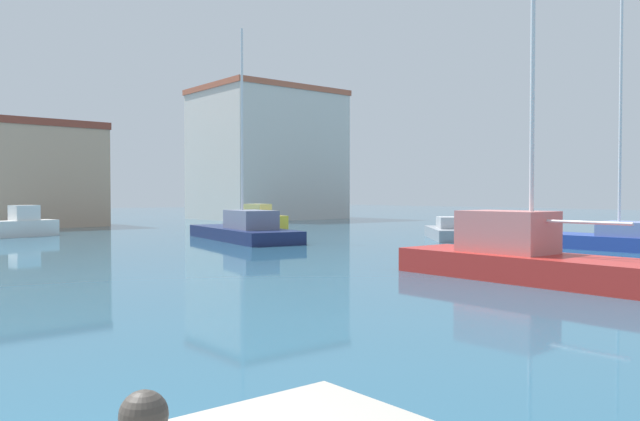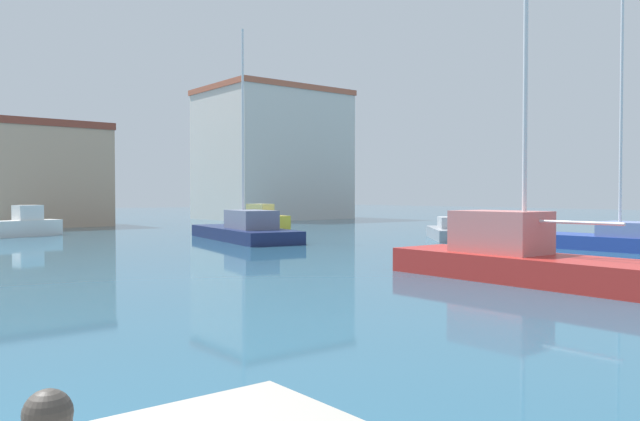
# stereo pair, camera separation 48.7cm
# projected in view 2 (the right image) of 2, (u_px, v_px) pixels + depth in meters

# --- Properties ---
(water) EXTENTS (160.00, 160.00, 0.00)m
(water) POSITION_uv_depth(u_px,v_px,m) (244.00, 244.00, 28.58)
(water) COLOR #285670
(water) RESTS_ON ground
(sailboat_navy_behind_lamppost) EXTENTS (4.23, 9.15, 10.57)m
(sailboat_navy_behind_lamppost) POSITION_uv_depth(u_px,v_px,m) (245.00, 230.00, 31.25)
(sailboat_navy_behind_lamppost) COLOR #19234C
(sailboat_navy_behind_lamppost) RESTS_ON water
(sailboat_blue_distant_north) EXTENTS (2.96, 8.50, 12.48)m
(sailboat_blue_distant_north) POSITION_uv_depth(u_px,v_px,m) (623.00, 239.00, 25.41)
(sailboat_blue_distant_north) COLOR #233D93
(sailboat_blue_distant_north) RESTS_ON water
(motorboat_yellow_far_right) EXTENTS (1.99, 4.56, 1.70)m
(motorboat_yellow_far_right) POSITION_uv_depth(u_px,v_px,m) (259.00, 221.00, 39.26)
(motorboat_yellow_far_right) COLOR gold
(motorboat_yellow_far_right) RESTS_ON water
(motorboat_grey_inner_mooring) EXTENTS (4.77, 5.08, 1.15)m
(motorboat_grey_inner_mooring) POSITION_uv_depth(u_px,v_px,m) (449.00, 232.00, 31.80)
(motorboat_grey_inner_mooring) COLOR gray
(motorboat_grey_inner_mooring) RESTS_ON water
(motorboat_white_far_left) EXTENTS (4.98, 2.45, 1.70)m
(motorboat_white_far_left) POSITION_uv_depth(u_px,v_px,m) (17.00, 226.00, 33.86)
(motorboat_white_far_left) COLOR white
(motorboat_white_far_left) RESTS_ON water
(sailboat_red_distant_east) EXTENTS (2.34, 7.43, 10.41)m
(sailboat_red_distant_east) POSITION_uv_depth(u_px,v_px,m) (518.00, 256.00, 16.62)
(sailboat_red_distant_east) COLOR #B22823
(sailboat_red_distant_east) RESTS_ON water
(waterfront_apartments) EXTENTS (8.12, 6.93, 7.42)m
(waterfront_apartments) POSITION_uv_depth(u_px,v_px,m) (44.00, 175.00, 45.16)
(waterfront_apartments) COLOR tan
(waterfront_apartments) RESTS_ON ground
(yacht_club) EXTENTS (12.43, 10.02, 12.13)m
(yacht_club) POSITION_uv_depth(u_px,v_px,m) (272.00, 155.00, 59.13)
(yacht_club) COLOR beige
(yacht_club) RESTS_ON ground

